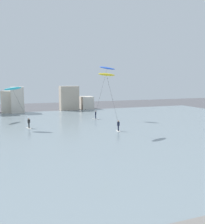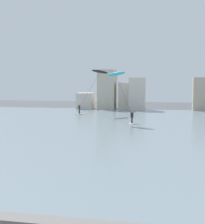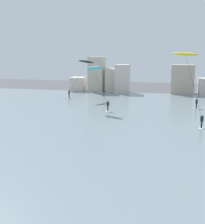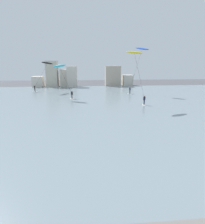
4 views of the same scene
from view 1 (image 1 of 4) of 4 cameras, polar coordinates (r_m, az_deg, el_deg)
water_bay at (r=37.05m, az=-10.26°, el=-4.87°), size 84.00×52.00×0.10m
far_shore_buildings at (r=62.64m, az=-16.84°, el=2.62°), size 30.61×5.31×7.66m
kitesurfer_blue at (r=48.89m, az=0.80°, el=9.04°), size 4.50×3.09×10.42m
kitesurfer_cyan at (r=41.43m, az=-19.47°, el=4.18°), size 4.19×2.39×6.82m
kitesurfer_yellow at (r=35.55m, az=1.29°, el=7.14°), size 4.16×2.64×8.77m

